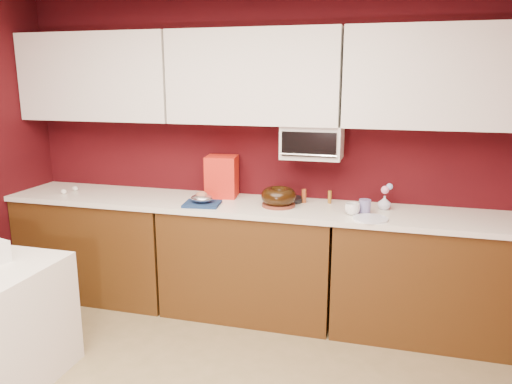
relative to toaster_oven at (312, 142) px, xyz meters
The scene contains 28 objects.
wall_back 0.49m from the toaster_oven, 162.14° to the left, with size 4.00×0.02×2.50m, color #3B080B.
base_cabinet_left 2.02m from the toaster_oven, behind, with size 1.31×0.58×0.86m, color #48290E.
base_cabinet_center 1.06m from the toaster_oven, 159.86° to the right, with size 1.31×0.58×0.86m, color #48290E.
base_cabinet_right 1.30m from the toaster_oven, 10.58° to the right, with size 1.31×0.58×0.86m, color #48290E.
countertop 0.69m from the toaster_oven, 159.86° to the right, with size 4.00×0.62×0.04m, color white.
upper_cabinet_left 1.85m from the toaster_oven, behind, with size 1.31×0.33×0.70m, color white.
upper_cabinet_center 0.65m from the toaster_oven, behind, with size 1.31×0.33×0.70m, color white.
upper_cabinet_right 1.00m from the toaster_oven, ahead, with size 1.31×0.33×0.70m, color white.
toaster_oven is the anchor object (origin of this frame).
toaster_oven_door 0.16m from the toaster_oven, 90.00° to the right, with size 0.40×0.02×0.18m, color black.
toaster_oven_handle 0.19m from the toaster_oven, 90.00° to the right, with size 0.02×0.02×0.42m, color silver.
cake_base 0.54m from the toaster_oven, 139.87° to the right, with size 0.25×0.25×0.02m, color brown.
bundt_cake 0.49m from the toaster_oven, 139.87° to the right, with size 0.26×0.26×0.11m, color black.
navy_towel 0.96m from the toaster_oven, 158.77° to the right, with size 0.27×0.23×0.02m, color navy.
foil_ham_nest 0.94m from the toaster_oven, 158.77° to the right, with size 0.17×0.14×0.06m, color silver.
roasted_ham 0.93m from the toaster_oven, 158.77° to the right, with size 0.09×0.07×0.06m, color #A9664D.
pandoro_box 0.79m from the toaster_oven, behind, with size 0.24×0.22×0.33m, color #B20B18.
dark_pan 0.48m from the toaster_oven, behind, with size 0.19×0.19×0.03m, color black.
coffee_mug 0.61m from the toaster_oven, 38.79° to the right, with size 0.09×0.09×0.10m, color white.
blue_jar 0.63m from the toaster_oven, 26.09° to the right, with size 0.08×0.08×0.10m, color navy.
flower_vase 0.70m from the toaster_oven, ahead, with size 0.08×0.08×0.12m, color silver.
flower_pink 0.65m from the toaster_oven, ahead, with size 0.06×0.06×0.06m, color pink.
flower_blue 0.66m from the toaster_oven, ahead, with size 0.05×0.05×0.05m, color #90ABE7.
china_plate 0.76m from the toaster_oven, 37.57° to the right, with size 0.24×0.24×0.01m, color white.
amber_bottle 0.43m from the toaster_oven, 160.06° to the right, with size 0.04×0.04×0.11m, color brown.
egg_left 2.10m from the toaster_oven, behind, with size 0.05×0.04×0.04m, color white.
egg_right 2.07m from the toaster_oven, behind, with size 0.05×0.04×0.04m, color silver.
amber_bottle_tall 0.45m from the toaster_oven, ahead, with size 0.03×0.03×0.10m, color brown.
Camera 1 is at (1.04, -1.63, 1.86)m, focal length 35.00 mm.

